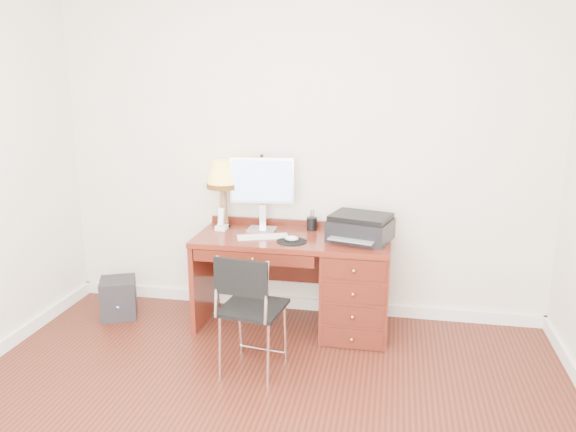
% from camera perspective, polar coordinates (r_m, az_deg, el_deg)
% --- Properties ---
extents(ground, '(4.00, 4.00, 0.00)m').
position_cam_1_polar(ground, '(3.43, -4.06, -20.96)').
color(ground, '#3B150D').
rests_on(ground, ground).
extents(room_shell, '(4.00, 4.00, 4.00)m').
position_cam_1_polar(room_shell, '(3.92, -1.63, -15.14)').
color(room_shell, silver).
rests_on(room_shell, ground).
extents(desk, '(1.50, 0.67, 0.75)m').
position_cam_1_polar(desk, '(4.41, 4.64, -6.49)').
color(desk, maroon).
rests_on(desk, ground).
extents(monitor, '(0.51, 0.19, 0.58)m').
position_cam_1_polar(monitor, '(4.46, -2.61, 3.21)').
color(monitor, silver).
rests_on(monitor, desk).
extents(keyboard, '(0.40, 0.23, 0.01)m').
position_cam_1_polar(keyboard, '(4.31, -2.59, -2.11)').
color(keyboard, white).
rests_on(keyboard, desk).
extents(mouse_pad, '(0.23, 0.23, 0.05)m').
position_cam_1_polar(mouse_pad, '(4.20, 0.38, -2.46)').
color(mouse_pad, black).
rests_on(mouse_pad, desk).
extents(printer, '(0.52, 0.45, 0.20)m').
position_cam_1_polar(printer, '(4.27, 7.37, -1.15)').
color(printer, black).
rests_on(printer, desk).
extents(leg_lamp, '(0.27, 0.27, 0.55)m').
position_cam_1_polar(leg_lamp, '(4.56, -6.62, 3.81)').
color(leg_lamp, black).
rests_on(leg_lamp, desk).
extents(phone, '(0.09, 0.09, 0.18)m').
position_cam_1_polar(phone, '(4.54, -6.78, -0.76)').
color(phone, white).
rests_on(phone, desk).
extents(pen_cup, '(0.08, 0.08, 0.10)m').
position_cam_1_polar(pen_cup, '(4.51, 2.44, -0.80)').
color(pen_cup, black).
rests_on(pen_cup, desk).
extents(chair, '(0.45, 0.45, 0.85)m').
position_cam_1_polar(chair, '(3.73, -3.87, -8.75)').
color(chair, black).
rests_on(chair, ground).
extents(equipment_box, '(0.37, 0.37, 0.32)m').
position_cam_1_polar(equipment_box, '(4.92, -16.84, -7.97)').
color(equipment_box, black).
rests_on(equipment_box, ground).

